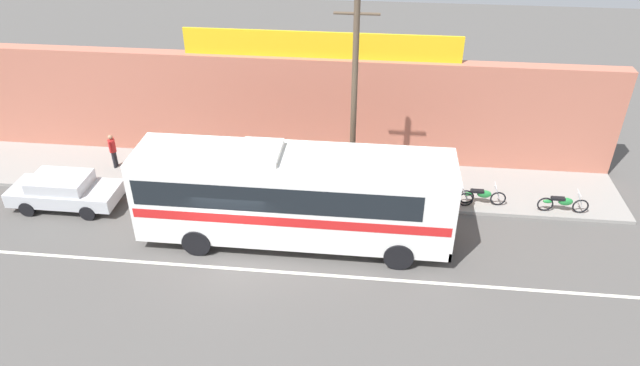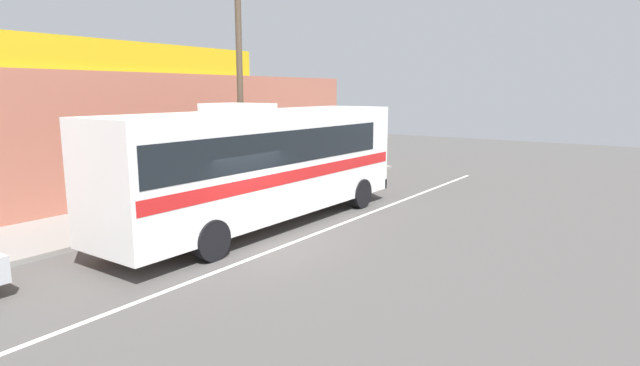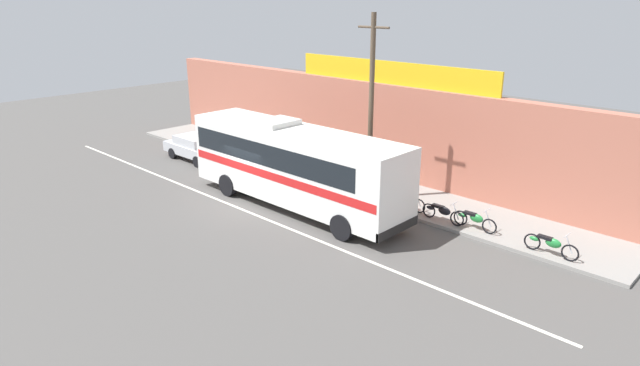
{
  "view_description": "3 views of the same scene",
  "coord_description": "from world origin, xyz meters",
  "px_view_note": "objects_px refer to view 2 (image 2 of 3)",
  "views": [
    {
      "loc": [
        4.82,
        -15.88,
        13.25
      ],
      "look_at": [
        2.86,
        2.16,
        1.86
      ],
      "focal_mm": 32.52,
      "sensor_mm": 36.0,
      "label": 1
    },
    {
      "loc": [
        -9.69,
        -9.31,
        4.13
      ],
      "look_at": [
        4.48,
        0.71,
        1.01
      ],
      "focal_mm": 28.87,
      "sensor_mm": 36.0,
      "label": 2
    },
    {
      "loc": [
        18.37,
        -14.52,
        8.86
      ],
      "look_at": [
        3.85,
        0.74,
        1.62
      ],
      "focal_mm": 30.46,
      "sensor_mm": 36.0,
      "label": 3
    }
  ],
  "objects_px": {
    "motorcycle_orange": "(276,180)",
    "motorcycle_green": "(320,170)",
    "intercity_bus": "(263,160)",
    "utility_pole": "(240,85)",
    "motorcycle_red": "(359,163)",
    "motorcycle_purple": "(306,175)"
  },
  "relations": [
    {
      "from": "motorcycle_orange",
      "to": "utility_pole",
      "type": "bearing_deg",
      "value": -177.02
    },
    {
      "from": "utility_pole",
      "to": "motorcycle_red",
      "type": "relative_size",
      "value": 4.15
    },
    {
      "from": "intercity_bus",
      "to": "motorcycle_green",
      "type": "height_order",
      "value": "intercity_bus"
    },
    {
      "from": "motorcycle_red",
      "to": "motorcycle_orange",
      "type": "height_order",
      "value": "same"
    },
    {
      "from": "intercity_bus",
      "to": "motorcycle_purple",
      "type": "distance_m",
      "value": 6.64
    },
    {
      "from": "motorcycle_green",
      "to": "motorcycle_orange",
      "type": "distance_m",
      "value": 3.18
    },
    {
      "from": "utility_pole",
      "to": "motorcycle_red",
      "type": "bearing_deg",
      "value": -0.41
    },
    {
      "from": "motorcycle_red",
      "to": "motorcycle_orange",
      "type": "distance_m",
      "value": 6.26
    },
    {
      "from": "utility_pole",
      "to": "motorcycle_purple",
      "type": "distance_m",
      "value": 5.42
    },
    {
      "from": "motorcycle_orange",
      "to": "motorcycle_green",
      "type": "bearing_deg",
      "value": 0.74
    },
    {
      "from": "intercity_bus",
      "to": "motorcycle_purple",
      "type": "xyz_separation_m",
      "value": [
        5.86,
        2.75,
        -1.5
      ]
    },
    {
      "from": "motorcycle_purple",
      "to": "motorcycle_red",
      "type": "bearing_deg",
      "value": -0.13
    },
    {
      "from": "utility_pole",
      "to": "motorcycle_purple",
      "type": "bearing_deg",
      "value": -0.72
    },
    {
      "from": "utility_pole",
      "to": "motorcycle_orange",
      "type": "relative_size",
      "value": 4.43
    },
    {
      "from": "motorcycle_green",
      "to": "motorcycle_orange",
      "type": "height_order",
      "value": "same"
    },
    {
      "from": "motorcycle_red",
      "to": "motorcycle_purple",
      "type": "distance_m",
      "value": 4.41
    },
    {
      "from": "motorcycle_green",
      "to": "motorcycle_red",
      "type": "relative_size",
      "value": 0.95
    },
    {
      "from": "motorcycle_red",
      "to": "intercity_bus",
      "type": "bearing_deg",
      "value": -165.08
    },
    {
      "from": "intercity_bus",
      "to": "motorcycle_green",
      "type": "distance_m",
      "value": 7.91
    },
    {
      "from": "intercity_bus",
      "to": "utility_pole",
      "type": "bearing_deg",
      "value": 54.7
    },
    {
      "from": "intercity_bus",
      "to": "motorcycle_purple",
      "type": "relative_size",
      "value": 5.77
    },
    {
      "from": "intercity_bus",
      "to": "motorcycle_red",
      "type": "distance_m",
      "value": 10.73
    }
  ]
}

